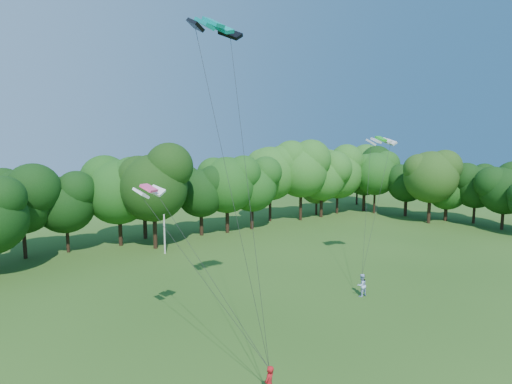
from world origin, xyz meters
TOP-DOWN VIEW (x-y plane):
  - ground at (0.00, 0.00)m, footprint 160.00×160.00m
  - utility_pole at (0.13, 30.69)m, footprint 1.52×0.31m
  - kite_flyer_right at (7.02, 8.70)m, footprint 1.01×0.83m
  - kite_teal at (-7.18, 8.86)m, footprint 3.21×1.64m
  - kite_green at (12.99, 11.36)m, footprint 2.96×2.11m
  - kite_pink at (-10.16, 11.35)m, footprint 2.10×1.55m
  - tree_back_center at (0.27, 33.48)m, footprint 8.75×8.75m
  - tree_back_east at (31.94, 36.43)m, footprint 6.71×6.71m
  - tree_flank_east at (40.20, 20.27)m, footprint 8.88×8.88m

SIDE VIEW (x-z plane):
  - ground at x=0.00m, z-range 0.00..0.00m
  - kite_flyer_right at x=7.02m, z-range 0.00..1.91m
  - utility_pole at x=0.13m, z-range 0.12..7.73m
  - tree_back_east at x=31.94m, z-range 1.21..10.97m
  - tree_back_center at x=0.27m, z-range 1.58..14.31m
  - tree_flank_east at x=40.20m, z-range 1.60..14.52m
  - kite_pink at x=-10.16m, z-range 9.87..10.32m
  - kite_green at x=12.99m, z-range 12.79..13.30m
  - kite_teal at x=-7.18m, z-range 18.91..19.70m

